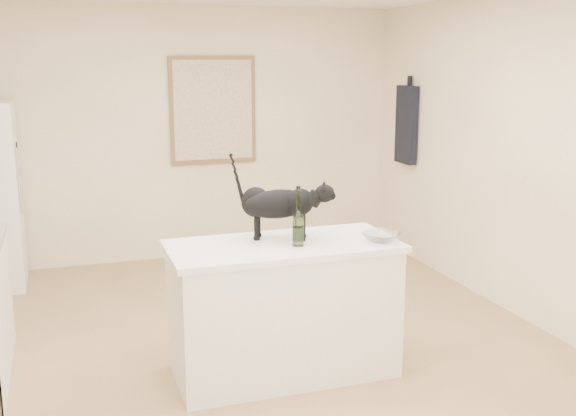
{
  "coord_description": "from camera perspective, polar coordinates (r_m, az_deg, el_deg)",
  "views": [
    {
      "loc": [
        -1.24,
        -4.25,
        2.07
      ],
      "look_at": [
        0.15,
        -0.15,
        1.12
      ],
      "focal_mm": 42.43,
      "sensor_mm": 36.0,
      "label": 1
    }
  ],
  "objects": [
    {
      "name": "glass_bowl",
      "position": [
        4.5,
        7.88,
        -2.41
      ],
      "size": [
        0.32,
        0.32,
        0.06
      ],
      "primitive_type": "imported",
      "rotation": [
        0.0,
        0.0,
        0.43
      ],
      "color": "silver",
      "rests_on": "island_top"
    },
    {
      "name": "artwork_canvas",
      "position": [
        7.14,
        -6.27,
        8.15
      ],
      "size": [
        0.82,
        0.0,
        1.02
      ],
      "primitive_type": "cube",
      "color": "beige",
      "rests_on": "wall_back"
    },
    {
      "name": "island_base",
      "position": [
        4.57,
        -0.4,
        -8.65
      ],
      "size": [
        1.44,
        0.67,
        0.86
      ],
      "primitive_type": "cube",
      "color": "white",
      "rests_on": "floor"
    },
    {
      "name": "fridge_paper",
      "position": [
        6.75,
        -21.74,
        4.55
      ],
      "size": [
        0.03,
        0.12,
        0.16
      ],
      "primitive_type": "cube",
      "rotation": [
        0.0,
        0.0,
        0.2
      ],
      "color": "silver",
      "rests_on": "fridge"
    },
    {
      "name": "wall_front",
      "position": [
        2.09,
        19.6,
        -10.05
      ],
      "size": [
        4.5,
        0.0,
        4.5
      ],
      "primitive_type": "plane",
      "rotation": [
        -1.57,
        0.0,
        0.0
      ],
      "color": "#FFEDC5",
      "rests_on": "ground"
    },
    {
      "name": "island_top",
      "position": [
        4.43,
        -0.41,
        -3.21
      ],
      "size": [
        1.5,
        0.7,
        0.04
      ],
      "primitive_type": "cube",
      "color": "white",
      "rests_on": "island_base"
    },
    {
      "name": "artwork_frame",
      "position": [
        7.15,
        -6.3,
        8.16
      ],
      "size": [
        0.9,
        0.03,
        1.1
      ],
      "primitive_type": "cube",
      "color": "brown",
      "rests_on": "wall_back"
    },
    {
      "name": "wall_back",
      "position": [
        7.15,
        -8.66,
        6.08
      ],
      "size": [
        4.5,
        0.0,
        4.5
      ],
      "primitive_type": "plane",
      "rotation": [
        1.57,
        0.0,
        0.0
      ],
      "color": "#FFEDC5",
      "rests_on": "ground"
    },
    {
      "name": "black_cat",
      "position": [
        4.48,
        -0.81,
        0.03
      ],
      "size": [
        0.63,
        0.41,
        0.42
      ],
      "primitive_type": null,
      "rotation": [
        0.0,
        0.0,
        -0.41
      ],
      "color": "black",
      "rests_on": "island_top"
    },
    {
      "name": "wine_bottle",
      "position": [
        4.32,
        0.86,
        -1.0
      ],
      "size": [
        0.09,
        0.09,
        0.34
      ],
      "primitive_type": "cylinder",
      "rotation": [
        0.0,
        0.0,
        0.21
      ],
      "color": "#2F5321",
      "rests_on": "island_top"
    },
    {
      "name": "floor",
      "position": [
        4.89,
        -2.29,
        -12.69
      ],
      "size": [
        5.5,
        5.5,
        0.0
      ],
      "primitive_type": "plane",
      "color": "tan",
      "rests_on": "ground"
    },
    {
      "name": "wall_right",
      "position": [
        5.55,
        20.52,
        3.63
      ],
      "size": [
        0.0,
        5.5,
        5.5
      ],
      "primitive_type": "plane",
      "rotation": [
        1.57,
        0.0,
        -1.57
      ],
      "color": "#FFEDC5",
      "rests_on": "ground"
    },
    {
      "name": "hanging_garment",
      "position": [
        7.2,
        9.89,
        6.88
      ],
      "size": [
        0.08,
        0.34,
        0.8
      ],
      "primitive_type": "cube",
      "color": "black",
      "rests_on": "wall_right"
    }
  ]
}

